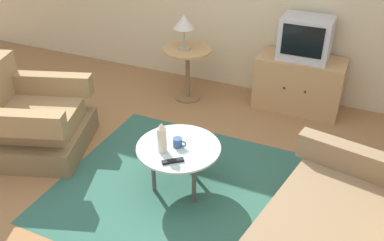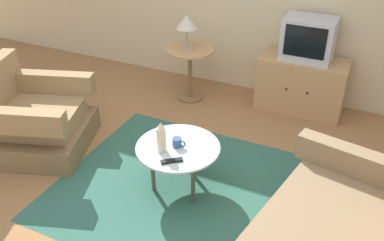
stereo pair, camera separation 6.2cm
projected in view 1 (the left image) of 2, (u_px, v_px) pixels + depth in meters
ground_plane at (155, 195)px, 3.58m from camera, size 16.00×16.00×0.00m
area_rug at (179, 187)px, 3.67m from camera, size 2.06×1.89×0.00m
armchair at (31, 123)px, 4.04m from camera, size 1.17×1.16×0.85m
coffee_table at (179, 151)px, 3.46m from camera, size 0.70×0.70×0.43m
side_table at (187, 63)px, 4.86m from camera, size 0.56×0.56×0.63m
tv_stand at (299, 84)px, 4.73m from camera, size 0.95×0.48×0.62m
television at (306, 38)px, 4.47m from camera, size 0.53×0.39×0.46m
table_lamp at (184, 23)px, 4.61m from camera, size 0.24×0.24×0.40m
vase at (162, 138)px, 3.32m from camera, size 0.08×0.08×0.27m
mug at (178, 143)px, 3.42m from camera, size 0.12×0.08×0.08m
tv_remote_dark at (173, 161)px, 3.26m from camera, size 0.16×0.14×0.02m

